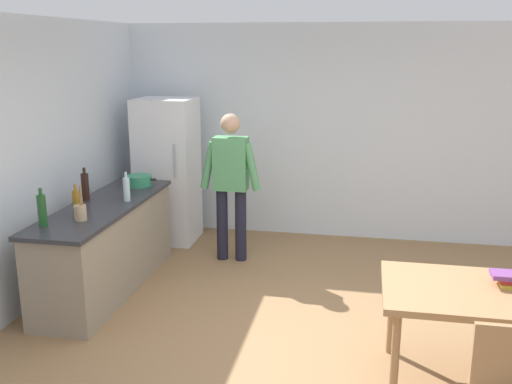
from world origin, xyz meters
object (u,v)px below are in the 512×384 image
object	(u,v)px
bottle_wine_green	(42,210)
utensil_jar	(80,212)
bottle_oil_amber	(76,201)
cooking_pot	(139,181)
person	(231,178)
bottle_wine_dark	(85,186)
dining_table	(482,300)
bottle_water_clear	(126,189)
refrigerator	(168,171)

from	to	relation	value
bottle_wine_green	utensil_jar	bearing A→B (deg)	42.74
bottle_oil_amber	utensil_jar	bearing A→B (deg)	-54.14
cooking_pot	utensil_jar	world-z (taller)	utensil_jar
person	bottle_oil_amber	bearing A→B (deg)	-129.56
utensil_jar	bottle_wine_dark	bearing A→B (deg)	113.32
bottle_oil_amber	dining_table	bearing A→B (deg)	-12.12
dining_table	bottle_water_clear	world-z (taller)	bottle_water_clear
refrigerator	bottle_wine_green	bearing A→B (deg)	-97.14
cooking_pot	bottle_wine_dark	distance (m)	0.75
cooking_pot	bottle_wine_dark	size ratio (longest dim) A/B	1.18
dining_table	bottle_wine_green	xyz separation A→B (m)	(-3.60, 0.33, 0.37)
dining_table	bottle_wine_dark	bearing A→B (deg)	161.83
dining_table	cooking_pot	xyz separation A→B (m)	(-3.34, 1.88, 0.29)
bottle_wine_green	person	bearing A→B (deg)	55.51
bottle_oil_amber	cooking_pot	bearing A→B (deg)	82.00
person	bottle_water_clear	xyz separation A→B (m)	(-0.87, -0.90, 0.05)
dining_table	utensil_jar	bearing A→B (deg)	170.66
utensil_jar	bottle_oil_amber	xyz separation A→B (m)	(-0.14, 0.20, 0.04)
person	bottle_wine_dark	xyz separation A→B (m)	(-1.28, -0.95, 0.07)
person	utensil_jar	xyz separation A→B (m)	(-1.01, -1.59, 0.00)
refrigerator	bottle_wine_green	xyz separation A→B (m)	(-0.30, -2.37, 0.15)
bottle_water_clear	bottle_wine_green	distance (m)	0.99
person	utensil_jar	bearing A→B (deg)	-122.30
dining_table	bottle_wine_green	distance (m)	3.63
refrigerator	bottle_water_clear	world-z (taller)	refrigerator
dining_table	bottle_water_clear	distance (m)	3.47
bottle_oil_amber	bottle_wine_green	distance (m)	0.43
dining_table	utensil_jar	xyz separation A→B (m)	(-3.36, 0.55, 0.31)
bottle_water_clear	bottle_wine_green	bearing A→B (deg)	-112.54
bottle_oil_amber	bottle_wine_green	size ratio (longest dim) A/B	0.82
refrigerator	bottle_wine_dark	distance (m)	1.55
dining_table	cooking_pot	distance (m)	3.85
person	bottle_water_clear	bearing A→B (deg)	-134.00
refrigerator	dining_table	distance (m)	4.27
utensil_jar	bottle_wine_green	xyz separation A→B (m)	(-0.24, -0.22, 0.07)
refrigerator	bottle_water_clear	bearing A→B (deg)	-86.67
cooking_pot	bottle_oil_amber	distance (m)	1.14
dining_table	bottle_water_clear	xyz separation A→B (m)	(-3.22, 1.25, 0.35)
bottle_water_clear	bottle_oil_amber	size ratio (longest dim) A/B	1.07
utensil_jar	bottle_wine_dark	size ratio (longest dim) A/B	0.94
cooking_pot	bottle_water_clear	size ratio (longest dim) A/B	1.33
refrigerator	utensil_jar	bearing A→B (deg)	-91.54
bottle_wine_dark	refrigerator	bearing A→B (deg)	77.52
bottle_wine_green	bottle_oil_amber	bearing A→B (deg)	77.30
dining_table	bottle_wine_green	world-z (taller)	bottle_wine_green
dining_table	bottle_water_clear	bearing A→B (deg)	158.76
utensil_jar	bottle_wine_green	bearing A→B (deg)	-137.26
refrigerator	person	xyz separation A→B (m)	(0.95, -0.55, 0.08)
bottle_water_clear	cooking_pot	bearing A→B (deg)	101.35
person	dining_table	world-z (taller)	person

